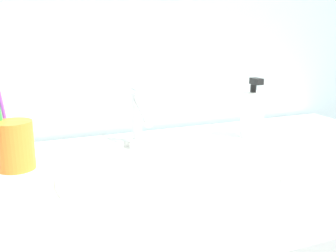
{
  "coord_description": "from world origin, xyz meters",
  "views": [
    {
      "loc": [
        -0.3,
        -0.68,
        1.2
      ],
      "look_at": [
        -0.02,
        0.02,
        1.01
      ],
      "focal_mm": 41.39,
      "sensor_mm": 36.0,
      "label": 1
    }
  ],
  "objects_px": {
    "faucet": "(139,114)",
    "toothbrush_cup": "(15,145)",
    "toothbrush_purple": "(3,111)",
    "soap_dispenser": "(252,113)"
  },
  "relations": [
    {
      "from": "faucet",
      "to": "soap_dispenser",
      "type": "bearing_deg",
      "value": -10.23
    },
    {
      "from": "soap_dispenser",
      "to": "toothbrush_purple",
      "type": "bearing_deg",
      "value": 178.6
    },
    {
      "from": "toothbrush_purple",
      "to": "soap_dispenser",
      "type": "bearing_deg",
      "value": -1.4
    },
    {
      "from": "toothbrush_purple",
      "to": "soap_dispenser",
      "type": "height_order",
      "value": "toothbrush_purple"
    },
    {
      "from": "faucet",
      "to": "toothbrush_cup",
      "type": "relative_size",
      "value": 1.4
    },
    {
      "from": "faucet",
      "to": "toothbrush_purple",
      "type": "xyz_separation_m",
      "value": [
        -0.31,
        -0.04,
        0.04
      ]
    },
    {
      "from": "toothbrush_purple",
      "to": "soap_dispenser",
      "type": "relative_size",
      "value": 1.24
    },
    {
      "from": "toothbrush_purple",
      "to": "faucet",
      "type": "bearing_deg",
      "value": 7.23
    },
    {
      "from": "faucet",
      "to": "toothbrush_cup",
      "type": "xyz_separation_m",
      "value": [
        -0.29,
        -0.08,
        -0.02
      ]
    },
    {
      "from": "toothbrush_cup",
      "to": "toothbrush_purple",
      "type": "distance_m",
      "value": 0.08
    }
  ]
}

